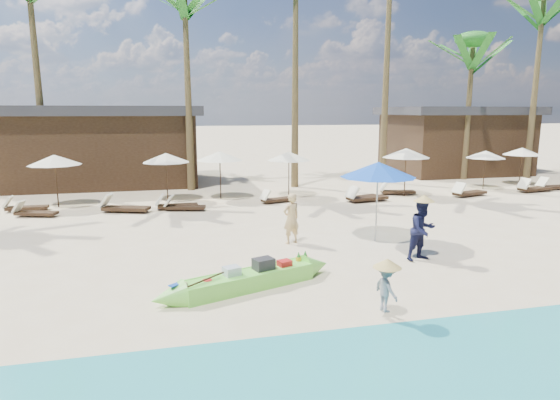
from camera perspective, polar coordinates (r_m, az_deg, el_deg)
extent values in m
plane|color=beige|center=(11.81, 9.34, -9.39)|extent=(240.00, 240.00, 0.00)
cube|color=tan|center=(7.89, 24.28, -21.08)|extent=(240.00, 4.50, 0.01)
cube|color=#72E345|center=(11.00, -3.85, -9.74)|extent=(3.24, 1.69, 0.38)
cube|color=white|center=(10.99, -3.85, -9.65)|extent=(2.76, 1.37, 0.17)
cube|color=#262628|center=(11.09, -2.02, -8.00)|extent=(0.55, 0.48, 0.35)
cube|color=silver|center=(10.78, -5.91, -8.81)|extent=(0.43, 0.40, 0.28)
cube|color=red|center=(11.35, 0.55, -7.90)|extent=(0.37, 0.34, 0.22)
cylinder|color=red|center=(10.58, -8.87, -9.84)|extent=(0.22, 0.22, 0.09)
cylinder|color=#262628|center=(10.40, -9.94, -10.27)|extent=(0.20, 0.20, 0.08)
sphere|color=#C7C87D|center=(10.32, -11.63, -10.19)|extent=(0.18, 0.18, 0.18)
cylinder|color=orange|center=(11.73, 2.28, -7.39)|extent=(0.14, 0.14, 0.18)
cylinder|color=orange|center=(11.84, 3.09, -7.22)|extent=(0.14, 0.14, 0.18)
imported|color=tan|center=(14.40, 1.37, -2.26)|extent=(0.68, 0.56, 1.58)
imported|color=#121533|center=(13.37, 16.97, -3.50)|extent=(0.96, 0.83, 1.71)
imported|color=gray|center=(9.49, 12.82, -10.41)|extent=(0.47, 0.68, 0.96)
cylinder|color=#99999E|center=(14.90, 11.71, -0.36)|extent=(0.05, 0.05, 2.44)
cone|color=blue|center=(14.73, 11.87, 3.66)|extent=(2.33, 2.33, 0.48)
cylinder|color=#342315|center=(22.01, -25.60, 2.01)|extent=(0.05, 0.05, 2.17)
cone|color=white|center=(21.91, -25.80, 4.43)|extent=(2.17, 2.17, 0.43)
cube|color=#342315|center=(21.82, -28.45, -0.83)|extent=(1.58, 0.52, 0.11)
cube|color=white|center=(21.97, -30.26, -0.19)|extent=(0.36, 0.51, 0.46)
cube|color=#342315|center=(20.50, -27.56, -1.43)|extent=(1.64, 0.93, 0.11)
cube|color=white|center=(20.81, -29.25, -0.64)|extent=(0.48, 0.58, 0.46)
cylinder|color=#342315|center=(21.90, -13.63, 2.66)|extent=(0.05, 0.05, 2.12)
cone|color=white|center=(21.80, -13.73, 5.03)|extent=(2.12, 2.12, 0.42)
cube|color=#342315|center=(19.94, -18.25, -0.98)|extent=(1.95, 1.16, 0.13)
cube|color=white|center=(20.22, -20.44, -0.01)|extent=(0.58, 0.70, 0.54)
cube|color=#342315|center=(19.66, -11.41, -0.88)|extent=(1.64, 0.88, 0.11)
cube|color=white|center=(19.77, -13.39, -0.08)|extent=(0.47, 0.58, 0.46)
cylinder|color=#342315|center=(21.88, -7.30, 2.94)|extent=(0.05, 0.05, 2.17)
cone|color=white|center=(21.78, -7.36, 5.37)|extent=(2.17, 2.17, 0.43)
cube|color=#342315|center=(20.02, -12.35, -0.68)|extent=(1.65, 0.54, 0.12)
cube|color=white|center=(19.98, -14.47, 0.05)|extent=(0.37, 0.53, 0.48)
cylinder|color=#342315|center=(22.39, 1.08, 3.09)|extent=(0.05, 0.05, 2.09)
cone|color=white|center=(22.29, 1.09, 5.38)|extent=(2.09, 2.09, 0.42)
cube|color=#342315|center=(20.99, -0.15, 0.08)|extent=(1.66, 0.95, 0.11)
cube|color=white|center=(20.61, -1.82, 0.66)|extent=(0.49, 0.59, 0.46)
cube|color=#342315|center=(21.54, 10.68, 0.22)|extent=(1.90, 0.87, 0.13)
cube|color=white|center=(21.06, 8.87, 0.94)|extent=(0.50, 0.65, 0.53)
cylinder|color=#342315|center=(23.21, 15.01, 3.20)|extent=(0.06, 0.06, 2.24)
cone|color=white|center=(23.11, 15.13, 5.57)|extent=(2.24, 2.24, 0.45)
cube|color=#342315|center=(21.83, 10.13, 0.34)|extent=(1.74, 1.03, 0.12)
cube|color=white|center=(21.31, 8.69, 0.93)|extent=(0.52, 0.63, 0.48)
cube|color=#342315|center=(23.67, 14.18, 0.98)|extent=(1.69, 0.85, 0.11)
cube|color=white|center=(23.45, 12.53, 1.67)|extent=(0.46, 0.59, 0.47)
cylinder|color=#342315|center=(26.68, 23.64, 3.31)|extent=(0.05, 0.05, 1.97)
cone|color=white|center=(26.59, 23.78, 5.11)|extent=(1.97, 1.97, 0.39)
cube|color=#342315|center=(24.31, 22.13, 0.80)|extent=(1.86, 1.02, 0.13)
cube|color=white|center=(23.67, 20.97, 1.40)|extent=(0.54, 0.66, 0.52)
cylinder|color=#342315|center=(29.10, 27.28, 3.61)|extent=(0.05, 0.05, 2.01)
cone|color=white|center=(29.02, 27.43, 5.30)|extent=(2.01, 2.01, 0.40)
cube|color=#342315|center=(27.06, 28.68, 1.21)|extent=(1.87, 0.81, 0.13)
cube|color=white|center=(26.42, 27.61, 1.81)|extent=(0.48, 0.63, 0.53)
cube|color=#342315|center=(28.29, 30.40, 1.40)|extent=(1.71, 0.58, 0.12)
cube|color=white|center=(27.73, 29.36, 1.96)|extent=(0.39, 0.56, 0.49)
cone|color=brown|center=(26.06, -27.44, 12.70)|extent=(0.40, 0.40, 10.89)
cone|color=brown|center=(24.53, -11.16, 12.92)|extent=(0.40, 0.40, 10.08)
cone|color=brown|center=(25.13, 1.87, 14.41)|extent=(0.40, 0.40, 11.26)
cone|color=brown|center=(27.39, 12.88, 15.85)|extent=(0.40, 0.40, 13.16)
cone|color=brown|center=(30.10, 21.96, 10.02)|extent=(0.40, 0.40, 8.07)
ellipsoid|color=#1D6018|center=(30.37, 22.52, 17.64)|extent=(2.08, 2.08, 0.88)
cone|color=brown|center=(31.77, 28.66, 11.81)|extent=(0.40, 0.40, 10.64)
cube|color=#342315|center=(28.04, -20.75, 5.72)|extent=(10.00, 6.00, 3.80)
cube|color=#2D2D33|center=(27.96, -21.04, 10.11)|extent=(10.80, 6.60, 0.50)
cube|color=#342315|center=(33.29, 20.42, 6.44)|extent=(8.00, 6.00, 3.80)
cube|color=#2D2D33|center=(33.22, 20.66, 10.13)|extent=(8.80, 6.60, 0.50)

